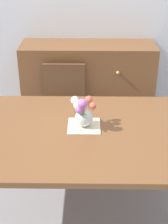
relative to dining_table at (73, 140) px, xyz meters
The scene contains 6 objects.
ground_plane 0.69m from the dining_table, ahead, with size 12.00×12.00×0.00m, color #939399.
dining_table is the anchor object (origin of this frame).
chair_far 0.94m from the dining_table, 98.18° to the left, with size 0.42×0.42×0.90m.
dresser 1.35m from the dining_table, 85.43° to the left, with size 1.40×0.47×1.00m.
placemat 0.13m from the dining_table, 36.09° to the left, with size 0.24×0.24×0.01m, color beige.
flower_vase 0.22m from the dining_table, 34.41° to the left, with size 0.18×0.20×0.25m.
Camera 1 is at (0.11, -2.04, 2.01)m, focal length 53.67 mm.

